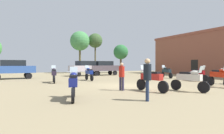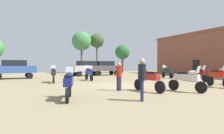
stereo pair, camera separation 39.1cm
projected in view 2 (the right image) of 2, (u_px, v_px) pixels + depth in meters
The scene contains 18 objects.
ground_plane at pixel (123, 86), 14.19m from camera, with size 44.00×52.00×0.02m.
brick_building at pixel (218, 54), 26.88m from camera, with size 6.12×19.29×6.12m.
motorcycle_1 at pixel (148, 79), 11.08m from camera, with size 0.73×2.30×1.51m.
motorcycle_2 at pixel (187, 79), 11.01m from camera, with size 0.85×2.22×1.48m.
motorcycle_3 at pixel (167, 72), 21.89m from camera, with size 0.69×2.24×1.46m.
motorcycle_4 at pixel (89, 73), 18.68m from camera, with size 0.62×2.09×1.45m.
motorcycle_5 at pixel (53, 74), 16.48m from camera, with size 0.63×2.13×1.48m.
motorcycle_7 at pixel (218, 76), 13.22m from camera, with size 0.82×2.26×1.51m.
motorcycle_8 at pixel (69, 83), 8.61m from camera, with size 0.81×2.13×1.46m.
motorcycle_9 at pixel (198, 74), 17.55m from camera, with size 0.65×2.07×1.46m.
car_2 at pixel (105, 67), 27.37m from camera, with size 4.40×2.05×2.00m.
car_3 at pixel (87, 67), 26.07m from camera, with size 4.56×2.57×2.00m.
car_4 at pixel (14, 68), 20.68m from camera, with size 4.45×2.20×2.00m.
person_1 at pixel (119, 74), 11.51m from camera, with size 0.47×0.47×1.67m.
person_2 at pixel (142, 76), 8.22m from camera, with size 0.47×0.47×1.82m.
tree_2 at pixel (82, 41), 33.81m from camera, with size 3.38×3.38×7.32m.
tree_3 at pixel (122, 52), 35.28m from camera, with size 2.68×2.68×5.14m.
tree_6 at pixel (97, 41), 35.07m from camera, with size 2.62×2.62×7.15m.
Camera 2 is at (-6.70, -12.51, 1.60)m, focal length 30.98 mm.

